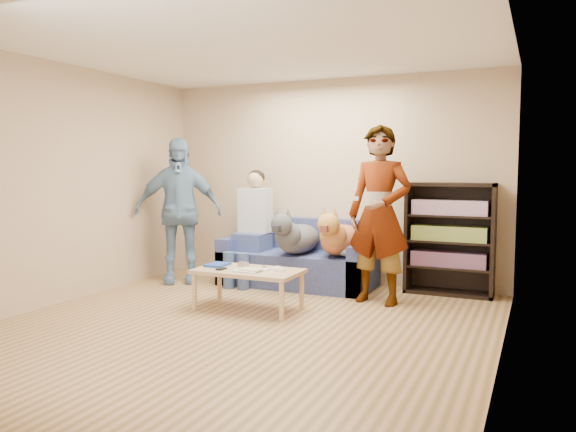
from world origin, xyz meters
The scene contains 26 objects.
ground centered at (0.00, 0.00, 0.00)m, with size 5.00×5.00×0.00m, color olive.
ceiling centered at (0.00, 0.00, 2.60)m, with size 5.00×5.00×0.00m, color white.
wall_back centered at (0.00, 2.50, 1.30)m, with size 4.50×4.50×0.00m, color tan.
wall_left centered at (-2.25, 0.00, 1.30)m, with size 5.00×5.00×0.00m, color tan.
wall_right centered at (2.25, 0.00, 1.30)m, with size 5.00×5.00×0.00m, color tan.
blanket centered at (0.51, 1.92, 0.50)m, with size 0.44×0.37×0.15m, color #ABABB0.
person_standing_right centered at (0.92, 1.57, 0.97)m, with size 0.70×0.46×1.93m, color gray.
person_standing_left centered at (-1.72, 1.60, 0.93)m, with size 1.09×0.45×1.85m, color #7399B9.
held_controller centered at (0.72, 1.37, 1.15)m, with size 0.04×0.13×0.03m, color silver.
notebook_blue centered at (-0.65, 0.79, 0.43)m, with size 0.20×0.26×0.03m, color #1C3E9B.
papers centered at (-0.20, 0.64, 0.43)m, with size 0.26×0.20×0.01m, color beige.
magazine centered at (-0.17, 0.66, 0.44)m, with size 0.22×0.17×0.01m, color #B7B692.
camera_silver centered at (-0.37, 0.86, 0.45)m, with size 0.11×0.06×0.05m, color #B8B9BD.
controller_a centered at (0.03, 0.84, 0.43)m, with size 0.04×0.13×0.03m, color white.
controller_b centered at (0.11, 0.76, 0.43)m, with size 0.09×0.06×0.03m, color white.
headphone_cup_a centered at (-0.05, 0.72, 0.43)m, with size 0.07×0.07×0.02m, color white.
headphone_cup_b centered at (-0.05, 0.80, 0.43)m, with size 0.07×0.07×0.02m, color white.
pen_orange centered at (-0.27, 0.58, 0.42)m, with size 0.01×0.01×0.14m, color #C66A1C.
pen_black centered at (-0.13, 0.92, 0.42)m, with size 0.01×0.01×0.14m, color black.
wallet centered at (-0.50, 0.62, 0.43)m, with size 0.07×0.12×0.01m, color black.
sofa centered at (-0.25, 2.10, 0.28)m, with size 1.90×0.85×0.82m.
person_seated centered at (-0.85, 1.97, 0.77)m, with size 0.40×0.73×1.47m.
dog_gray centered at (-0.19, 1.85, 0.64)m, with size 0.41×1.25×0.60m.
dog_tan centered at (0.33, 1.95, 0.64)m, with size 0.42×1.17×0.61m.
coffee_table centered at (-0.25, 0.74, 0.37)m, with size 1.10×0.60×0.42m.
bookshelf centered at (1.55, 2.33, 0.68)m, with size 1.00×0.34×1.30m.
Camera 1 is at (2.50, -4.33, 1.48)m, focal length 35.00 mm.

